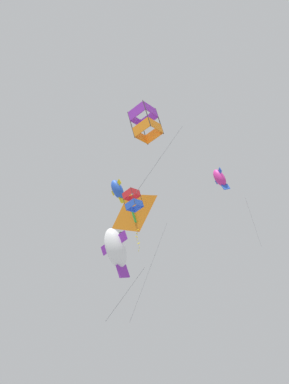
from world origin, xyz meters
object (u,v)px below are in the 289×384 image
kite_delta_near_right (135,213)px  kite_fish_highest (117,190)px  kite_box_low_drifter (133,200)px  kite_fish_near_left (115,248)px  kite_box_far_centre (145,123)px  kite_fish_mid_left (220,178)px

kite_delta_near_right → kite_fish_highest: bearing=166.4°
kite_box_low_drifter → kite_fish_highest: size_ratio=0.25×
kite_fish_near_left → kite_fish_highest: (2.56, -8.83, 13.05)m
kite_fish_near_left → kite_fish_highest: size_ratio=0.82×
kite_fish_near_left → kite_box_far_centre: (-2.03, 3.14, 5.21)m
kite_fish_near_left → kite_fish_mid_left: (-5.77, -4.91, 8.83)m
kite_box_low_drifter → kite_fish_mid_left: bearing=44.2°
kite_box_far_centre → kite_fish_highest: 15.03m
kite_fish_near_left → kite_fish_mid_left: size_ratio=0.66×
kite_box_low_drifter → kite_fish_mid_left: 6.29m
kite_fish_mid_left → kite_fish_near_left: bearing=-65.6°
kite_fish_mid_left → kite_delta_near_right: 6.50m
kite_box_far_centre → kite_fish_mid_left: bearing=96.5°
kite_fish_highest → kite_delta_near_right: bearing=4.4°
kite_fish_mid_left → kite_delta_near_right: kite_fish_mid_left is taller
kite_fish_highest → kite_box_far_centre: bearing=-14.5°
kite_box_low_drifter → kite_delta_near_right: kite_delta_near_right is taller
kite_fish_near_left → kite_box_low_drifter: kite_box_low_drifter is taller
kite_fish_mid_left → kite_delta_near_right: bearing=-119.1°
kite_delta_near_right → kite_fish_mid_left: bearing=23.4°
kite_delta_near_right → kite_fish_near_left: bearing=-49.1°
kite_box_low_drifter → kite_box_far_centre: (-2.13, 7.06, -1.59)m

